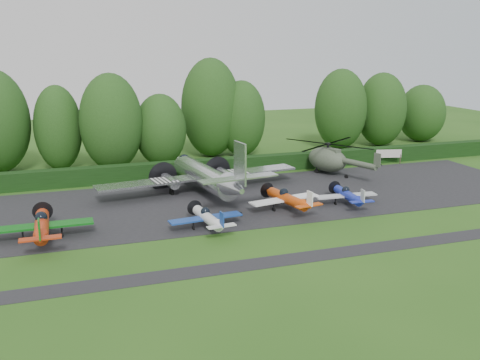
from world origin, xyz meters
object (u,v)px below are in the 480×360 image
object	(u,v)px
light_plane_orange	(287,199)
helicopter	(328,157)
sign_board	(389,154)
light_plane_blue	(348,195)
transport_plane	(205,176)
light_plane_red	(42,226)
light_plane_white	(208,218)

from	to	relation	value
light_plane_orange	helicopter	world-z (taller)	helicopter
light_plane_orange	sign_board	size ratio (longest dim) A/B	2.20
light_plane_orange	helicopter	xyz separation A→B (m)	(10.56, 12.12, 0.89)
light_plane_orange	light_plane_blue	bearing A→B (deg)	8.10
helicopter	sign_board	xyz separation A→B (m)	(10.21, 2.31, -0.73)
transport_plane	light_plane_red	bearing A→B (deg)	-142.50
light_plane_red	light_plane_orange	distance (m)	21.96
transport_plane	light_plane_blue	size ratio (longest dim) A/B	3.39
transport_plane	sign_board	distance (m)	27.59
transport_plane	light_plane_white	world-z (taller)	transport_plane
transport_plane	light_plane_white	bearing A→B (deg)	-95.83
transport_plane	helicopter	size ratio (longest dim) A/B	1.62
light_plane_white	sign_board	distance (m)	34.03
sign_board	light_plane_blue	bearing A→B (deg)	-147.68
light_plane_white	sign_board	bearing A→B (deg)	36.67
transport_plane	sign_board	bearing A→B (deg)	22.09
helicopter	sign_board	bearing A→B (deg)	31.86
light_plane_orange	helicopter	size ratio (longest dim) A/B	0.55
transport_plane	helicopter	xyz separation A→B (m)	(16.55, 4.39, 0.04)
sign_board	light_plane_white	bearing A→B (deg)	-162.86
light_plane_blue	sign_board	distance (m)	20.63
light_plane_red	light_plane_blue	distance (m)	28.27
light_plane_red	light_plane_white	size ratio (longest dim) A/B	1.25
transport_plane	sign_board	xyz separation A→B (m)	(26.76, 6.70, -0.69)
light_plane_blue	light_plane_orange	bearing A→B (deg)	173.18
light_plane_white	helicopter	distance (m)	24.29
helicopter	sign_board	world-z (taller)	helicopter
light_plane_red	sign_board	size ratio (longest dim) A/B	2.46
helicopter	sign_board	distance (m)	10.49
light_plane_red	helicopter	xyz separation A→B (m)	(32.48, 13.39, 0.75)
light_plane_orange	sign_board	bearing A→B (deg)	45.59
sign_board	helicopter	bearing A→B (deg)	179.52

